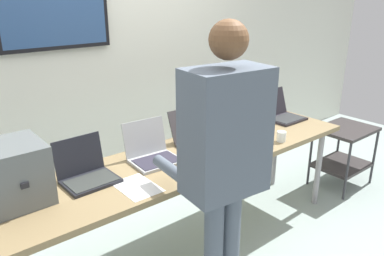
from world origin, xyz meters
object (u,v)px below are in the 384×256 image
object	(u,v)px
workbench	(193,161)
person	(224,153)
laptop_station_1	(152,152)
coffee_mug	(281,136)
laptop_station_3	(245,123)
laptop_station_0	(86,171)
laptop_station_4	(281,112)
equipment_box	(14,173)
storage_cart	(344,147)
laptop_station_2	(199,136)

from	to	relation	value
workbench	person	world-z (taller)	person
laptop_station_1	coffee_mug	xyz separation A→B (m)	(0.97, -0.35, -0.02)
person	coffee_mug	size ratio (longest dim) A/B	21.87
laptop_station_1	laptop_station_3	world-z (taller)	laptop_station_1
laptop_station_0	person	size ratio (longest dim) A/B	0.18
laptop_station_1	laptop_station_4	size ratio (longest dim) A/B	1.02
laptop_station_1	laptop_station_4	xyz separation A→B (m)	(1.43, 0.01, -0.00)
workbench	laptop_station_4	bearing A→B (deg)	5.47
laptop_station_0	coffee_mug	world-z (taller)	laptop_station_0
equipment_box	laptop_station_0	xyz separation A→B (m)	(0.40, -0.02, -0.11)
workbench	storage_cart	world-z (taller)	workbench
laptop_station_4	person	size ratio (longest dim) A/B	0.19
equipment_box	laptop_station_4	xyz separation A→B (m)	(2.31, -0.01, -0.11)
workbench	laptop_station_0	xyz separation A→B (m)	(-0.77, 0.11, 0.11)
workbench	person	size ratio (longest dim) A/B	1.57
laptop_station_3	person	bearing A→B (deg)	-142.67
laptop_station_1	laptop_station_2	world-z (taller)	laptop_station_1
laptop_station_3	equipment_box	bearing A→B (deg)	179.70
equipment_box	coffee_mug	distance (m)	1.90
person	workbench	bearing A→B (deg)	64.28
laptop_station_2	laptop_station_4	world-z (taller)	same
equipment_box	laptop_station_3	size ratio (longest dim) A/B	1.04
equipment_box	coffee_mug	bearing A→B (deg)	-11.33
laptop_station_2	laptop_station_4	xyz separation A→B (m)	(0.98, -0.01, -0.00)
laptop_station_2	laptop_station_3	size ratio (longest dim) A/B	1.06
workbench	laptop_station_1	xyz separation A→B (m)	(-0.29, 0.10, 0.11)
coffee_mug	equipment_box	bearing A→B (deg)	168.67
workbench	equipment_box	world-z (taller)	equipment_box
workbench	laptop_station_2	size ratio (longest dim) A/B	7.23
workbench	laptop_station_2	world-z (taller)	laptop_station_2
equipment_box	laptop_station_1	xyz separation A→B (m)	(0.88, -0.02, -0.11)
coffee_mug	workbench	bearing A→B (deg)	160.01
coffee_mug	laptop_station_2	bearing A→B (deg)	144.56
laptop_station_1	coffee_mug	bearing A→B (deg)	-19.77
laptop_station_1	person	bearing A→B (deg)	-91.04
laptop_station_2	laptop_station_0	bearing A→B (deg)	-178.96
workbench	person	bearing A→B (deg)	-115.72
workbench	laptop_station_1	bearing A→B (deg)	160.78
laptop_station_4	equipment_box	bearing A→B (deg)	179.70
equipment_box	laptop_station_2	distance (m)	1.33
equipment_box	laptop_station_2	size ratio (longest dim) A/B	0.98
workbench	laptop_station_2	distance (m)	0.23
laptop_station_0	storage_cart	distance (m)	2.63
workbench	storage_cart	distance (m)	1.85
storage_cart	equipment_box	bearing A→B (deg)	174.12
laptop_station_0	person	bearing A→B (deg)	-57.37
laptop_station_4	storage_cart	bearing A→B (deg)	-23.81
laptop_station_3	storage_cart	distance (m)	1.26
person	coffee_mug	xyz separation A→B (m)	(0.99, 0.37, -0.26)
laptop_station_4	person	distance (m)	1.63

